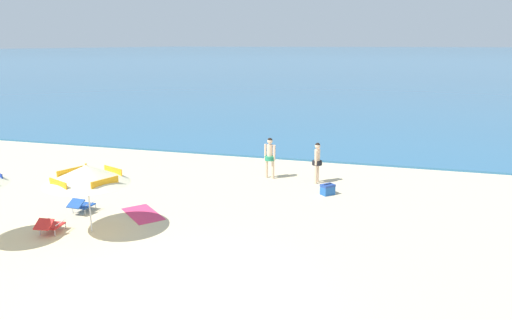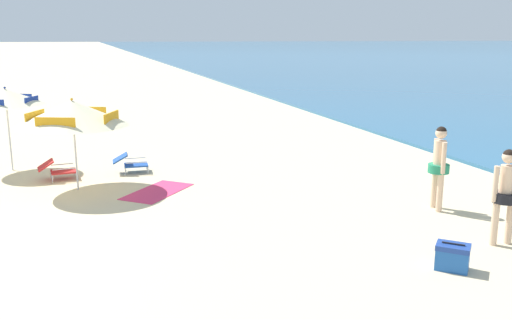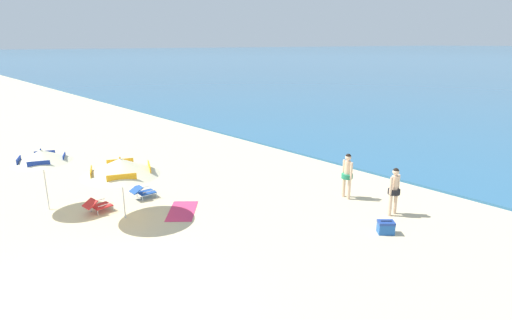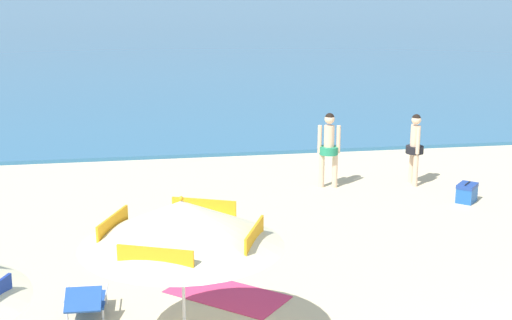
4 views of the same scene
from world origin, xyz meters
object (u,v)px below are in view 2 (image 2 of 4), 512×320
(person_standing_near_shore, at_px, (439,162))
(person_standing_beside, at_px, (505,190))
(lounge_chair_under_umbrella, at_px, (57,169))
(lounge_chair_beside_umbrella, at_px, (131,162))
(cooler_box, at_px, (452,257))
(beach_umbrella_striped_main, at_px, (73,113))
(beach_umbrella_striped_second, at_px, (6,97))
(beach_towel, at_px, (158,191))

(person_standing_near_shore, relative_size, person_standing_beside, 1.04)
(lounge_chair_under_umbrella, xyz_separation_m, person_standing_beside, (6.87, 7.46, 0.69))
(lounge_chair_beside_umbrella, distance_m, person_standing_near_shore, 7.72)
(lounge_chair_under_umbrella, relative_size, cooler_box, 1.57)
(beach_umbrella_striped_main, xyz_separation_m, lounge_chair_beside_umbrella, (-1.31, 1.31, -1.53))
(beach_umbrella_striped_main, relative_size, lounge_chair_under_umbrella, 3.56)
(beach_umbrella_striped_second, distance_m, person_standing_near_shore, 10.82)
(lounge_chair_under_umbrella, bearing_deg, cooler_box, 38.66)
(beach_umbrella_striped_second, bearing_deg, person_standing_near_shore, 54.50)
(beach_umbrella_striped_main, bearing_deg, beach_towel, 66.81)
(beach_towel, bearing_deg, cooler_box, 33.65)
(beach_umbrella_striped_second, relative_size, person_standing_near_shore, 1.29)
(lounge_chair_beside_umbrella, height_order, person_standing_near_shore, person_standing_near_shore)
(lounge_chair_beside_umbrella, bearing_deg, beach_umbrella_striped_main, -45.18)
(beach_umbrella_striped_main, xyz_separation_m, beach_umbrella_striped_second, (-2.49, -1.69, 0.15))
(beach_umbrella_striped_second, xyz_separation_m, beach_towel, (3.24, 3.44, -1.94))
(lounge_chair_beside_umbrella, xyz_separation_m, cooler_box, (7.72, 4.21, -0.07))
(lounge_chair_under_umbrella, xyz_separation_m, person_standing_near_shore, (4.86, 7.57, 0.73))
(beach_umbrella_striped_main, height_order, cooler_box, beach_umbrella_striped_main)
(person_standing_beside, bearing_deg, person_standing_near_shore, 176.72)
(beach_umbrella_striped_second, distance_m, lounge_chair_beside_umbrella, 3.64)
(beach_umbrella_striped_main, distance_m, person_standing_near_shore, 8.06)
(person_standing_beside, bearing_deg, beach_umbrella_striped_second, -133.68)
(beach_umbrella_striped_second, relative_size, person_standing_beside, 1.34)
(person_standing_near_shore, bearing_deg, beach_towel, -119.47)
(beach_umbrella_striped_second, xyz_separation_m, cooler_box, (8.91, 7.21, -1.75))
(person_standing_near_shore, bearing_deg, beach_umbrella_striped_main, -117.98)
(beach_umbrella_striped_second, distance_m, person_standing_beside, 12.01)
(person_standing_near_shore, distance_m, cooler_box, 3.18)
(lounge_chair_beside_umbrella, height_order, person_standing_beside, person_standing_beside)
(beach_umbrella_striped_second, distance_m, lounge_chair_under_umbrella, 2.49)
(lounge_chair_beside_umbrella, bearing_deg, lounge_chair_under_umbrella, -83.30)
(beach_towel, bearing_deg, beach_umbrella_striped_second, -133.33)
(beach_umbrella_striped_second, relative_size, lounge_chair_under_umbrella, 2.35)
(beach_umbrella_striped_second, distance_m, cooler_box, 11.59)
(beach_umbrella_striped_second, distance_m, beach_towel, 5.11)
(cooler_box, bearing_deg, beach_towel, -146.35)
(beach_umbrella_striped_main, bearing_deg, cooler_box, 40.70)
(beach_umbrella_striped_main, bearing_deg, person_standing_near_shore, 62.02)
(beach_towel, bearing_deg, person_standing_near_shore, 60.53)
(person_standing_near_shore, xyz_separation_m, person_standing_beside, (2.01, -0.12, -0.04))
(cooler_box, relative_size, beach_towel, 0.33)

